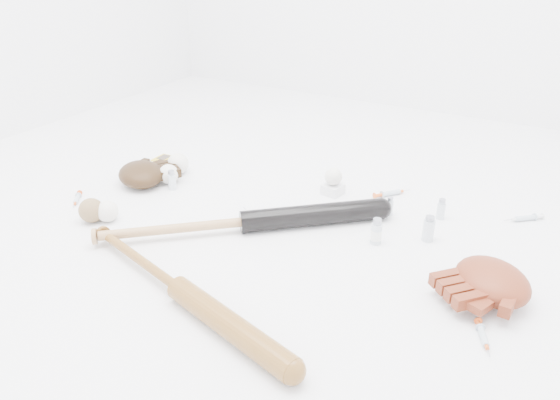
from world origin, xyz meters
The scene contains 22 objects.
bat_dark centered at (-0.07, -0.07, 0.04)m, with size 0.97×0.07×0.07m, color black, non-canonical shape.
bat_wood centered at (-0.02, -0.45, 0.03)m, with size 0.86×0.06×0.06m, color brown, non-canonical shape.
glove_dark centered at (-0.60, 0.04, 0.04)m, with size 0.24×0.24×0.09m, color black, non-canonical shape.
glove_tan centered at (0.68, -0.03, 0.05)m, with size 0.25×0.25×0.09m, color maroon, non-canonical shape.
trading_card centered at (-0.70, 0.27, 0.00)m, with size 0.06×0.08×0.00m, color gold.
pedestal centered at (0.06, 0.32, 0.02)m, with size 0.07×0.07×0.04m, color white.
baseball_on_pedestal centered at (0.06, 0.32, 0.07)m, with size 0.06×0.06×0.06m, color white.
baseball_left centered at (-0.52, 0.10, 0.04)m, with size 0.08×0.08×0.08m, color white.
baseball_upper centered at (-0.55, 0.19, 0.04)m, with size 0.08×0.08×0.08m, color white.
baseball_mid centered at (-0.50, -0.23, 0.04)m, with size 0.07×0.07×0.07m, color white.
baseball_aged centered at (-0.54, -0.26, 0.04)m, with size 0.08×0.08×0.08m, color olive.
syringe_0 centered at (-0.70, -0.18, 0.01)m, with size 0.13×0.02×0.02m, color #ADBCC6, non-canonical shape.
syringe_1 centered at (-0.09, 0.01, 0.01)m, with size 0.16×0.03×0.02m, color #ADBCC6, non-canonical shape.
syringe_2 centered at (0.25, 0.41, 0.01)m, with size 0.16×0.03×0.02m, color #ADBCC6, non-canonical shape.
syringe_3 centered at (0.70, -0.22, 0.01)m, with size 0.14×0.02×0.02m, color #ADBCC6, non-canonical shape.
syringe_4 centered at (0.70, 0.45, 0.01)m, with size 0.15×0.03×0.02m, color #ADBCC6, non-canonical shape.
vial_0 centered at (0.45, 0.33, 0.04)m, with size 0.03×0.03×0.07m, color silver.
vial_1 centered at (0.06, 0.34, 0.04)m, with size 0.03×0.03×0.07m, color silver.
vial_2 centered at (0.32, 0.07, 0.04)m, with size 0.03×0.03×0.08m, color silver.
vial_3 centered at (0.46, 0.17, 0.04)m, with size 0.04×0.04×0.08m, color silver.
vial_4 centered at (-0.47, 0.06, 0.04)m, with size 0.03×0.03×0.07m, color silver.
vial_5 centered at (0.29, 0.27, 0.03)m, with size 0.02×0.02×0.06m, color silver.
Camera 1 is at (0.78, -1.33, 0.86)m, focal length 35.00 mm.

